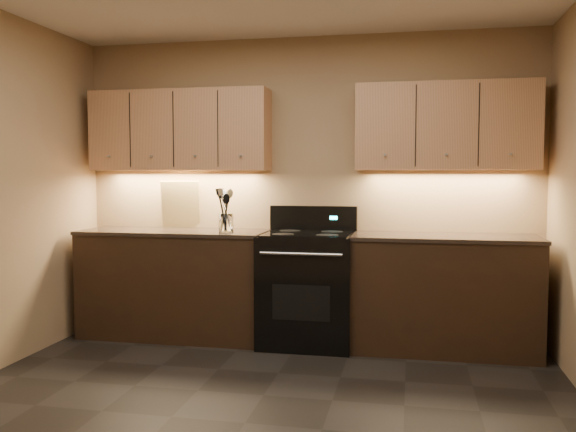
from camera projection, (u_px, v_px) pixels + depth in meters
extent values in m
plane|color=black|center=(245.00, 423.00, 3.47)|extent=(4.00, 4.00, 0.00)
cube|color=tan|center=(305.00, 187.00, 5.34)|extent=(4.00, 0.04, 2.60)
cube|color=black|center=(175.00, 285.00, 5.32)|extent=(1.60, 0.60, 0.90)
cube|color=#3E3027|center=(175.00, 232.00, 5.29)|extent=(1.62, 0.62, 0.03)
cube|color=black|center=(444.00, 295.00, 4.87)|extent=(1.44, 0.60, 0.90)
cube|color=#3E3027|center=(445.00, 237.00, 4.84)|extent=(1.46, 0.62, 0.03)
cube|color=black|center=(308.00, 289.00, 5.06)|extent=(0.76, 0.65, 0.92)
cube|color=black|center=(308.00, 234.00, 5.03)|extent=(0.70, 0.60, 0.01)
cube|color=black|center=(313.00, 218.00, 5.30)|extent=(0.76, 0.07, 0.22)
cube|color=#19E5F2|center=(334.00, 218.00, 5.23)|extent=(0.06, 0.00, 0.03)
cylinder|color=silver|center=(301.00, 254.00, 4.70)|extent=(0.65, 0.02, 0.02)
cube|color=black|center=(301.00, 303.00, 4.74)|extent=(0.46, 0.00, 0.28)
cylinder|color=black|center=(283.00, 234.00, 4.92)|extent=(0.18, 0.18, 0.00)
cylinder|color=black|center=(327.00, 235.00, 4.85)|extent=(0.18, 0.18, 0.00)
cylinder|color=black|center=(290.00, 231.00, 5.21)|extent=(0.18, 0.18, 0.00)
cylinder|color=black|center=(332.00, 232.00, 5.14)|extent=(0.18, 0.18, 0.00)
cube|color=tan|center=(180.00, 131.00, 5.37)|extent=(1.60, 0.30, 0.70)
cube|color=tan|center=(446.00, 127.00, 4.92)|extent=(1.44, 0.30, 0.70)
cube|color=#B2B5BA|center=(166.00, 206.00, 5.60)|extent=(0.08, 0.01, 0.12)
cylinder|color=white|center=(226.00, 223.00, 5.12)|extent=(0.12, 0.12, 0.15)
cylinder|color=white|center=(226.00, 231.00, 5.13)|extent=(0.12, 0.12, 0.02)
cube|color=tan|center=(181.00, 204.00, 5.52)|extent=(0.36, 0.17, 0.43)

